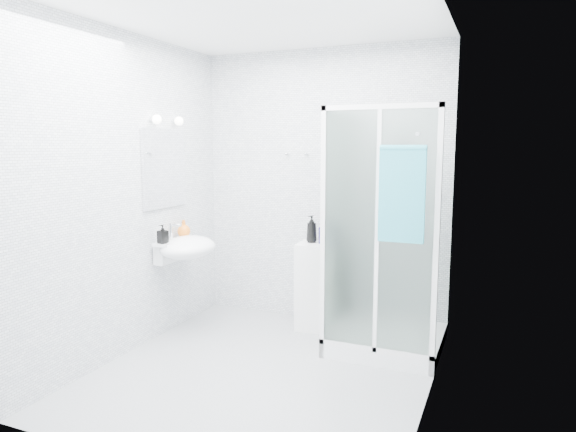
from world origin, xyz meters
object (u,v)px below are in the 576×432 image
at_px(wall_basin, 186,248).
at_px(soap_dispenser_black, 163,234).
at_px(soap_dispenser_orange, 184,228).
at_px(shower_enclosure, 376,297).
at_px(hand_towel, 402,192).
at_px(storage_cabinet, 316,286).
at_px(shampoo_bottle_b, 326,231).
at_px(shampoo_bottle_a, 312,229).

height_order(wall_basin, soap_dispenser_black, soap_dispenser_black).
height_order(wall_basin, soap_dispenser_orange, soap_dispenser_orange).
bearing_deg(shower_enclosure, hand_towel, -56.75).
height_order(storage_cabinet, hand_towel, hand_towel).
height_order(soap_dispenser_orange, soap_dispenser_black, soap_dispenser_black).
relative_size(shower_enclosure, shampoo_bottle_b, 8.89).
distance_m(shower_enclosure, storage_cabinet, 0.68).
bearing_deg(wall_basin, shower_enclosure, 10.81).
bearing_deg(shampoo_bottle_a, shower_enclosure, -23.29).
bearing_deg(shower_enclosure, soap_dispenser_black, -163.91).
bearing_deg(wall_basin, hand_towel, -2.54).
bearing_deg(shampoo_bottle_b, storage_cabinet, -157.65).
height_order(shower_enclosure, shampoo_bottle_a, shower_enclosure).
bearing_deg(soap_dispenser_orange, shower_enclosure, 5.02).
height_order(wall_basin, storage_cabinet, wall_basin).
distance_m(storage_cabinet, soap_dispenser_black, 1.48).
bearing_deg(shampoo_bottle_a, hand_towel, -36.31).
height_order(shower_enclosure, hand_towel, shower_enclosure).
xyz_separation_m(shampoo_bottle_a, shampoo_bottle_b, (0.13, 0.01, -0.01)).
bearing_deg(soap_dispenser_black, storage_cabinet, 34.65).
relative_size(shampoo_bottle_a, soap_dispenser_black, 1.55).
xyz_separation_m(hand_towel, soap_dispenser_orange, (-2.04, 0.24, -0.43)).
relative_size(storage_cabinet, hand_towel, 1.16).
bearing_deg(shampoo_bottle_a, storage_cabinet, -18.12).
distance_m(wall_basin, storage_cabinet, 1.25).
bearing_deg(shampoo_bottle_a, soap_dispenser_black, -143.29).
bearing_deg(shampoo_bottle_b, soap_dispenser_orange, -159.40).
bearing_deg(storage_cabinet, hand_towel, -40.78).
xyz_separation_m(shampoo_bottle_b, soap_dispenser_black, (-1.20, -0.81, 0.02)).
bearing_deg(shampoo_bottle_a, wall_basin, -147.90).
xyz_separation_m(shower_enclosure, storage_cabinet, (-0.63, 0.27, -0.04)).
xyz_separation_m(soap_dispenser_orange, soap_dispenser_black, (0.02, -0.35, 0.00)).
bearing_deg(wall_basin, storage_cabinet, 29.85).
distance_m(storage_cabinet, hand_towel, 1.47).
height_order(shower_enclosure, shampoo_bottle_b, shower_enclosure).
relative_size(hand_towel, soap_dispenser_orange, 4.52).
relative_size(soap_dispenser_orange, soap_dispenser_black, 0.95).
xyz_separation_m(shower_enclosure, shampoo_bottle_a, (-0.68, 0.29, 0.49)).
bearing_deg(hand_towel, wall_basin, 177.46).
bearing_deg(soap_dispenser_black, shampoo_bottle_b, 33.97).
bearing_deg(soap_dispenser_black, wall_basin, 62.20).
relative_size(shower_enclosure, soap_dispenser_black, 12.26).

